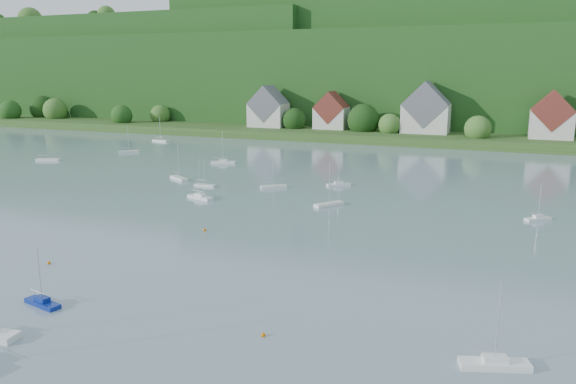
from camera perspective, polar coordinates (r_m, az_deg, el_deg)
The scene contains 12 objects.
far_shore_strip at distance 215.35m, azimuth 13.02°, elevation 5.94°, with size 600.00×60.00×3.00m, color #304E1D.
forested_ridge at distance 282.03m, azimuth 15.56°, elevation 11.61°, with size 620.00×181.22×69.89m.
village_building_0 at distance 217.66m, azimuth -2.03°, elevation 8.43°, with size 14.00×10.40×16.00m.
village_building_1 at distance 210.79m, azimuth 4.48°, elevation 8.06°, with size 12.00×9.36×14.00m.
village_building_2 at distance 202.02m, azimuth 14.01°, elevation 7.98°, with size 16.00×11.44×18.00m.
village_building_3 at distance 198.53m, azimuth 25.48°, elevation 6.84°, with size 13.00×10.40×15.50m.
near_sailboat_1 at distance 65.57m, azimuth -23.93°, elevation -10.29°, with size 4.95×2.34×6.45m.
near_sailboat_3 at distance 51.75m, azimuth 20.47°, elevation -16.15°, with size 6.04×3.37×7.86m.
mooring_buoy_2 at distance 53.99m, azimuth -2.56°, elevation -14.59°, with size 0.43×0.43×0.43m, color #EE6C00.
mooring_buoy_3 at distance 87.65m, azimuth -8.58°, elevation -3.98°, with size 0.46×0.46×0.46m, color #EE6C00.
mooring_buoy_5 at distance 78.68m, azimuth -23.36°, elevation -6.80°, with size 0.44×0.44×0.44m, color #EE6C00.
far_sailboat_cluster at distance 132.00m, azimuth 7.49°, elevation 1.75°, with size 193.18×75.20×8.71m.
Camera 1 is at (32.85, -11.59, 24.47)m, focal length 34.59 mm.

